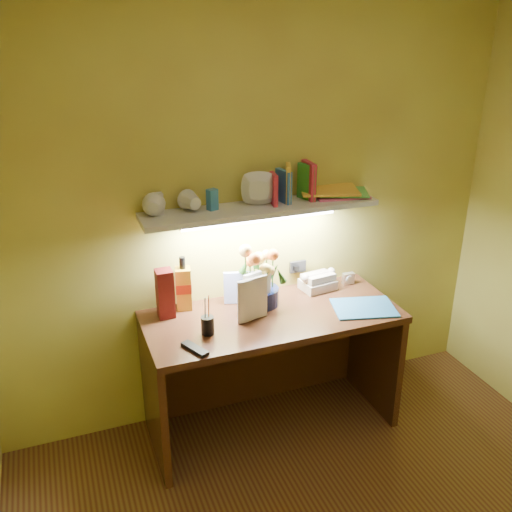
{
  "coord_description": "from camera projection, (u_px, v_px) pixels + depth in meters",
  "views": [
    {
      "loc": [
        -1.05,
        -1.34,
        2.25
      ],
      "look_at": [
        -0.04,
        1.35,
        1.04
      ],
      "focal_mm": 40.0,
      "sensor_mm": 36.0,
      "label": 1
    }
  ],
  "objects": [
    {
      "name": "whisky_bottle",
      "position": [
        183.0,
        283.0,
        3.12
      ],
      "size": [
        0.1,
        0.1,
        0.31
      ],
      "primitive_type": null,
      "rotation": [
        0.0,
        0.0,
        -0.21
      ],
      "color": "#B07C15",
      "rests_on": "desk"
    },
    {
      "name": "telephone",
      "position": [
        318.0,
        280.0,
        3.38
      ],
      "size": [
        0.21,
        0.17,
        0.12
      ],
      "primitive_type": null,
      "rotation": [
        0.0,
        0.0,
        0.13
      ],
      "color": "beige",
      "rests_on": "desk"
    },
    {
      "name": "flower_bouquet",
      "position": [
        261.0,
        276.0,
        3.16
      ],
      "size": [
        0.28,
        0.28,
        0.35
      ],
      "primitive_type": null,
      "rotation": [
        0.0,
        0.0,
        -0.37
      ],
      "color": "#0E153E",
      "rests_on": "desk"
    },
    {
      "name": "whisky_box",
      "position": [
        165.0,
        294.0,
        3.04
      ],
      "size": [
        0.09,
        0.09,
        0.27
      ],
      "primitive_type": "cube",
      "rotation": [
        0.0,
        0.0,
        0.0
      ],
      "color": "#5A1210",
      "rests_on": "desk"
    },
    {
      "name": "wall_shelf",
      "position": [
        264.0,
        202.0,
        3.05
      ],
      "size": [
        1.32,
        0.34,
        0.24
      ],
      "color": "silver",
      "rests_on": "ground"
    },
    {
      "name": "pen_cup",
      "position": [
        207.0,
        320.0,
        2.89
      ],
      "size": [
        0.07,
        0.07,
        0.16
      ],
      "primitive_type": "cylinder",
      "rotation": [
        0.0,
        0.0,
        0.03
      ],
      "color": "black",
      "rests_on": "desk"
    },
    {
      "name": "art_card",
      "position": [
        240.0,
        287.0,
        3.22
      ],
      "size": [
        0.18,
        0.08,
        0.18
      ],
      "primitive_type": null,
      "rotation": [
        0.0,
        0.0,
        -0.28
      ],
      "color": "white",
      "rests_on": "desk"
    },
    {
      "name": "desk_clock",
      "position": [
        348.0,
        278.0,
        3.46
      ],
      "size": [
        0.07,
        0.04,
        0.07
      ],
      "primitive_type": "cube",
      "rotation": [
        0.0,
        0.0,
        -0.01
      ],
      "color": "silver",
      "rests_on": "desk"
    },
    {
      "name": "desk",
      "position": [
        272.0,
        371.0,
        3.26
      ],
      "size": [
        1.4,
        0.6,
        0.75
      ],
      "primitive_type": "cube",
      "color": "#331C0D",
      "rests_on": "ground"
    },
    {
      "name": "tv_remote",
      "position": [
        195.0,
        349.0,
        2.77
      ],
      "size": [
        0.11,
        0.17,
        0.02
      ],
      "primitive_type": "cube",
      "rotation": [
        0.0,
        0.0,
        0.43
      ],
      "color": "black",
      "rests_on": "desk"
    },
    {
      "name": "blue_folder",
      "position": [
        364.0,
        308.0,
        3.17
      ],
      "size": [
        0.39,
        0.32,
        0.01
      ],
      "primitive_type": "cube",
      "rotation": [
        0.0,
        0.0,
        -0.25
      ],
      "color": "teal",
      "rests_on": "desk"
    },
    {
      "name": "desk_book_b",
      "position": [
        244.0,
        298.0,
        3.02
      ],
      "size": [
        0.18,
        0.08,
        0.25
      ],
      "primitive_type": "imported",
      "rotation": [
        0.0,
        0.0,
        0.31
      ],
      "color": "silver",
      "rests_on": "desk"
    },
    {
      "name": "desk_book_a",
      "position": [
        238.0,
        304.0,
        2.96
      ],
      "size": [
        0.18,
        0.06,
        0.25
      ],
      "primitive_type": "imported",
      "rotation": [
        0.0,
        0.0,
        0.18
      ],
      "color": "silver",
      "rests_on": "desk"
    }
  ]
}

